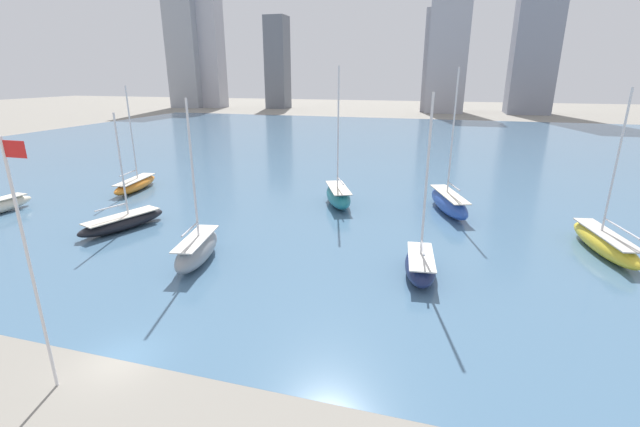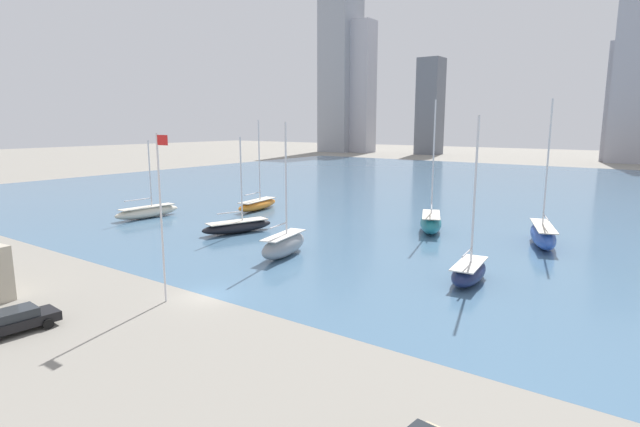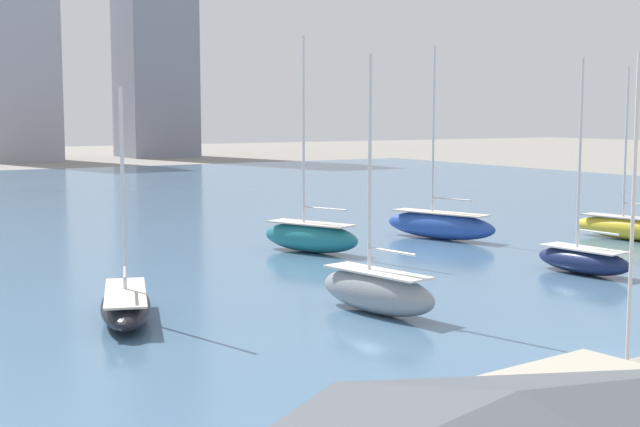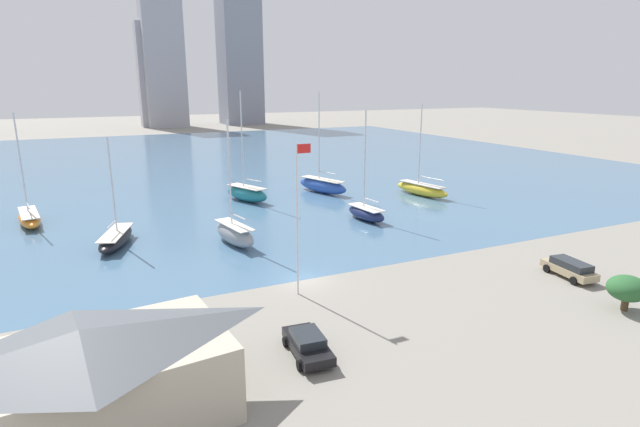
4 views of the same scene
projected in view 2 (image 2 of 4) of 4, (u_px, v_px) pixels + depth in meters
The scene contains 12 objects.
ground_plane at pixel (207, 296), 37.54m from camera, with size 500.00×500.00×0.00m, color gray.
harbor_water at pixel (493, 193), 93.41m from camera, with size 180.00×140.00×0.00m.
flag_pole at pixel (161, 213), 35.26m from camera, with size 1.24×0.14×12.21m.
distant_city_skyline at pixel (522, 76), 182.60m from camera, with size 161.95×21.56×70.69m.
sailboat_orange at pixel (258, 204), 74.82m from camera, with size 3.60×9.40×13.31m.
sailboat_black at pixel (237, 226), 59.23m from camera, with size 5.10×9.26×11.27m.
sailboat_teal at pixel (431, 222), 59.58m from camera, with size 5.50×8.44×15.54m.
sailboat_cream at pixel (148, 212), 68.60m from camera, with size 2.71×9.67×10.58m.
sailboat_navy at pixel (469, 271), 40.67m from camera, with size 2.98×6.93×13.47m.
sailboat_gray at pixel (284, 245), 48.62m from camera, with size 3.48×7.81×12.97m.
sailboat_blue at pixel (543, 235), 52.97m from camera, with size 5.38×10.17×15.36m.
parked_sedan_black at pixel (15, 320), 30.99m from camera, with size 2.59×4.97×1.47m.
Camera 2 is at (27.86, -24.08, 12.83)m, focal length 28.00 mm.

